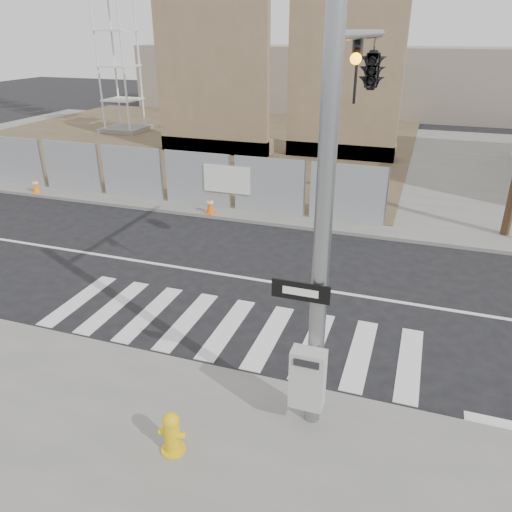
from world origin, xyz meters
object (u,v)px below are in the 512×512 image
(traffic_cone_d, at_px, (210,205))
(traffic_cone_c, at_px, (117,185))
(signal_pole, at_px, (358,115))
(traffic_cone_b, at_px, (36,185))
(fire_hydrant, at_px, (172,433))

(traffic_cone_d, bearing_deg, traffic_cone_c, 167.82)
(signal_pole, distance_m, traffic_cone_b, 15.58)
(signal_pole, relative_size, fire_hydrant, 9.51)
(fire_hydrant, distance_m, traffic_cone_b, 15.67)
(signal_pole, xyz_separation_m, fire_hydrant, (-1.90, -4.18, -4.30))
(signal_pole, xyz_separation_m, traffic_cone_d, (-5.87, 6.27, -4.35))
(signal_pole, xyz_separation_m, traffic_cone_c, (-10.35, 7.23, -4.29))
(traffic_cone_b, bearing_deg, fire_hydrant, -41.79)
(fire_hydrant, xyz_separation_m, traffic_cone_d, (-3.97, 10.44, -0.05))
(traffic_cone_c, bearing_deg, traffic_cone_b, -163.30)
(signal_pole, height_order, traffic_cone_d, signal_pole)
(traffic_cone_c, height_order, traffic_cone_d, traffic_cone_c)
(signal_pole, bearing_deg, traffic_cone_c, 145.06)
(fire_hydrant, height_order, traffic_cone_c, traffic_cone_c)
(traffic_cone_c, xyz_separation_m, traffic_cone_d, (4.49, -0.97, -0.06))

